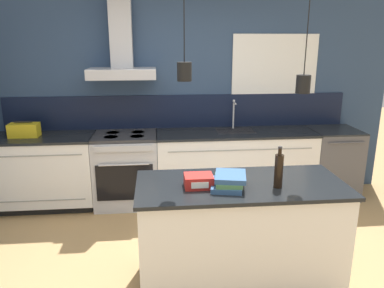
# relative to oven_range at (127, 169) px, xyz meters

# --- Properties ---
(ground_plane) EXTENTS (16.00, 16.00, 0.00)m
(ground_plane) POSITION_rel_oven_range_xyz_m (0.69, -1.69, -0.46)
(ground_plane) COLOR tan
(ground_plane) RESTS_ON ground
(wall_back) EXTENTS (5.60, 2.14, 2.60)m
(wall_back) POSITION_rel_oven_range_xyz_m (0.65, 0.32, 0.90)
(wall_back) COLOR navy
(wall_back) RESTS_ON ground_plane
(counter_run_left) EXTENTS (1.30, 0.64, 0.91)m
(counter_run_left) POSITION_rel_oven_range_xyz_m (-1.03, 0.01, 0.01)
(counter_run_left) COLOR black
(counter_run_left) RESTS_ON ground_plane
(counter_run_sink) EXTENTS (2.01, 0.64, 1.29)m
(counter_run_sink) POSITION_rel_oven_range_xyz_m (1.39, 0.01, 0.01)
(counter_run_sink) COLOR black
(counter_run_sink) RESTS_ON ground_plane
(oven_range) EXTENTS (0.78, 0.66, 0.91)m
(oven_range) POSITION_rel_oven_range_xyz_m (0.00, 0.00, 0.00)
(oven_range) COLOR #B5B5BA
(oven_range) RESTS_ON ground_plane
(dishwasher) EXTENTS (0.61, 0.65, 0.91)m
(dishwasher) POSITION_rel_oven_range_xyz_m (2.69, 0.00, 0.00)
(dishwasher) COLOR #4C4C51
(dishwasher) RESTS_ON ground_plane
(kitchen_island) EXTENTS (1.69, 0.77, 0.91)m
(kitchen_island) POSITION_rel_oven_range_xyz_m (1.06, -1.72, 0.00)
(kitchen_island) COLOR black
(kitchen_island) RESTS_ON ground_plane
(bottle_on_island) EXTENTS (0.07, 0.07, 0.33)m
(bottle_on_island) POSITION_rel_oven_range_xyz_m (1.33, -1.83, 0.60)
(bottle_on_island) COLOR black
(bottle_on_island) RESTS_ON kitchen_island
(book_stack) EXTENTS (0.32, 0.35, 0.11)m
(book_stack) POSITION_rel_oven_range_xyz_m (0.94, -1.81, 0.51)
(book_stack) COLOR #335684
(book_stack) RESTS_ON kitchen_island
(red_supply_box) EXTENTS (0.22, 0.18, 0.10)m
(red_supply_box) POSITION_rel_oven_range_xyz_m (0.71, -1.77, 0.50)
(red_supply_box) COLOR red
(red_supply_box) RESTS_ON kitchen_island
(yellow_toolbox) EXTENTS (0.34, 0.18, 0.19)m
(yellow_toolbox) POSITION_rel_oven_range_xyz_m (-1.18, 0.00, 0.54)
(yellow_toolbox) COLOR gold
(yellow_toolbox) RESTS_ON counter_run_left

